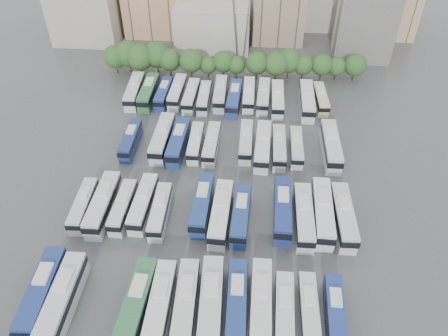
# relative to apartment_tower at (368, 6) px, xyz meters

# --- Properties ---
(ground) EXTENTS (220.00, 220.00, 0.00)m
(ground) POSITION_rel_apartment_tower_xyz_m (-34.00, -58.00, -13.00)
(ground) COLOR #424447
(ground) RESTS_ON ground
(tree_line) EXTENTS (64.85, 8.09, 8.37)m
(tree_line) POSITION_rel_apartment_tower_xyz_m (-37.47, -15.87, -8.54)
(tree_line) COLOR black
(tree_line) RESTS_ON ground
(city_buildings) EXTENTS (102.00, 35.00, 20.00)m
(city_buildings) POSITION_rel_apartment_tower_xyz_m (-41.46, 13.86, -5.13)
(city_buildings) COLOR #9E998E
(city_buildings) RESTS_ON ground
(apartment_tower) EXTENTS (14.00, 14.00, 26.00)m
(apartment_tower) POSITION_rel_apartment_tower_xyz_m (0.00, 0.00, 0.00)
(apartment_tower) COLOR silver
(apartment_tower) RESTS_ON ground
(bus_r0_s0) EXTENTS (3.52, 13.64, 4.24)m
(bus_r0_s0) POSITION_rel_apartment_tower_xyz_m (-55.48, -81.88, -10.92)
(bus_r0_s0) COLOR navy
(bus_r0_s0) RESTS_ON ground
(bus_r0_s1) EXTENTS (3.04, 13.49, 4.22)m
(bus_r0_s1) POSITION_rel_apartment_tower_xyz_m (-52.37, -82.63, -10.93)
(bus_r0_s1) COLOR silver
(bus_r0_s1) RESTS_ON ground
(bus_r0_s4) EXTENTS (3.52, 13.32, 4.14)m
(bus_r0_s4) POSITION_rel_apartment_tower_xyz_m (-42.19, -82.61, -10.97)
(bus_r0_s4) COLOR #2F6F44
(bus_r0_s4) RESTS_ON ground
(bus_r0_s5) EXTENTS (2.84, 12.70, 3.98)m
(bus_r0_s5) POSITION_rel_apartment_tower_xyz_m (-39.07, -82.48, -11.05)
(bus_r0_s5) COLOR silver
(bus_r0_s5) RESTS_ON ground
(bus_r0_s6) EXTENTS (3.14, 12.67, 3.95)m
(bus_r0_s6) POSITION_rel_apartment_tower_xyz_m (-35.69, -81.95, -11.06)
(bus_r0_s6) COLOR silver
(bus_r0_s6) RESTS_ON ground
(bus_r0_s7) EXTENTS (3.47, 13.68, 4.26)m
(bus_r0_s7) POSITION_rel_apartment_tower_xyz_m (-32.30, -81.87, -10.91)
(bus_r0_s7) COLOR silver
(bus_r0_s7) RESTS_ON ground
(bus_r0_s8) EXTENTS (2.86, 12.20, 3.81)m
(bus_r0_s8) POSITION_rel_apartment_tower_xyz_m (-28.88, -81.13, -11.13)
(bus_r0_s8) COLOR navy
(bus_r0_s8) RESTS_ON ground
(bus_r0_s9) EXTENTS (2.92, 12.93, 4.05)m
(bus_r0_s9) POSITION_rel_apartment_tower_xyz_m (-25.64, -81.33, -11.01)
(bus_r0_s9) COLOR silver
(bus_r0_s9) RESTS_ON ground
(bus_r0_s10) EXTENTS (2.82, 11.48, 3.58)m
(bus_r0_s10) POSITION_rel_apartment_tower_xyz_m (-22.54, -82.30, -11.24)
(bus_r0_s10) COLOR silver
(bus_r0_s10) RESTS_ON ground
(bus_r0_s11) EXTENTS (2.39, 10.87, 3.41)m
(bus_r0_s11) POSITION_rel_apartment_tower_xyz_m (-19.27, -81.73, -11.33)
(bus_r0_s11) COLOR silver
(bus_r0_s11) RESTS_ON ground
(bus_r0_s12) EXTENTS (2.83, 10.97, 3.41)m
(bus_r0_s12) POSITION_rel_apartment_tower_xyz_m (-15.84, -81.71, -11.32)
(bus_r0_s12) COLOR navy
(bus_r0_s12) RESTS_ON ground
(bus_r1_s0) EXTENTS (2.79, 11.15, 3.48)m
(bus_r1_s0) POSITION_rel_apartment_tower_xyz_m (-55.46, -64.74, -11.29)
(bus_r1_s0) COLOR silver
(bus_r1_s0) RESTS_ON ground
(bus_r1_s1) EXTENTS (2.98, 13.24, 4.15)m
(bus_r1_s1) POSITION_rel_apartment_tower_xyz_m (-52.14, -64.49, -10.96)
(bus_r1_s1) COLOR silver
(bus_r1_s1) RESTS_ON ground
(bus_r1_s2) EXTENTS (2.62, 11.06, 3.46)m
(bus_r1_s2) POSITION_rel_apartment_tower_xyz_m (-48.79, -64.56, -11.30)
(bus_r1_s2) COLOR silver
(bus_r1_s2) RESTS_ON ground
(bus_r1_s3) EXTENTS (3.04, 12.18, 3.80)m
(bus_r1_s3) POSITION_rel_apartment_tower_xyz_m (-45.53, -63.63, -11.14)
(bus_r1_s3) COLOR silver
(bus_r1_s3) RESTS_ON ground
(bus_r1_s4) EXTENTS (2.57, 11.21, 3.51)m
(bus_r1_s4) POSITION_rel_apartment_tower_xyz_m (-42.43, -65.09, -11.28)
(bus_r1_s4) COLOR silver
(bus_r1_s4) RESTS_ON ground
(bus_r1_s6) EXTENTS (2.98, 12.71, 3.97)m
(bus_r1_s6) POSITION_rel_apartment_tower_xyz_m (-35.69, -63.12, -11.05)
(bus_r1_s6) COLOR navy
(bus_r1_s6) RESTS_ON ground
(bus_r1_s7) EXTENTS (3.35, 13.21, 4.11)m
(bus_r1_s7) POSITION_rel_apartment_tower_xyz_m (-32.34, -65.08, -10.98)
(bus_r1_s7) COLOR silver
(bus_r1_s7) RESTS_ON ground
(bus_r1_s8) EXTENTS (3.09, 12.22, 3.81)m
(bus_r1_s8) POSITION_rel_apartment_tower_xyz_m (-29.11, -64.99, -11.13)
(bus_r1_s8) COLOR navy
(bus_r1_s8) RESTS_ON ground
(bus_r1_s10) EXTENTS (3.17, 13.07, 4.08)m
(bus_r1_s10) POSITION_rel_apartment_tower_xyz_m (-22.32, -63.38, -11.00)
(bus_r1_s10) COLOR navy
(bus_r1_s10) RESTS_ON ground
(bus_r1_s11) EXTENTS (2.82, 12.88, 4.04)m
(bus_r1_s11) POSITION_rel_apartment_tower_xyz_m (-18.93, -64.75, -11.02)
(bus_r1_s11) COLOR silver
(bus_r1_s11) RESTS_ON ground
(bus_r1_s12) EXTENTS (3.35, 13.68, 4.27)m
(bus_r1_s12) POSITION_rel_apartment_tower_xyz_m (-15.81, -63.68, -10.90)
(bus_r1_s12) COLOR silver
(bus_r1_s12) RESTS_ON ground
(bus_r1_s13) EXTENTS (3.05, 13.07, 4.09)m
(bus_r1_s13) POSITION_rel_apartment_tower_xyz_m (-12.51, -64.22, -10.99)
(bus_r1_s13) COLOR silver
(bus_r1_s13) RESTS_ON ground
(bus_r2_s1) EXTENTS (2.49, 11.18, 3.50)m
(bus_r2_s1) POSITION_rel_apartment_tower_xyz_m (-51.99, -46.19, -11.28)
(bus_r2_s1) COLOR navy
(bus_r2_s1) RESTS_ON ground
(bus_r2_s3) EXTENTS (3.20, 13.47, 4.21)m
(bus_r2_s3) POSITION_rel_apartment_tower_xyz_m (-45.68, -45.37, -10.93)
(bus_r2_s3) COLOR silver
(bus_r2_s3) RESTS_ON ground
(bus_r2_s4) EXTENTS (3.28, 12.96, 4.04)m
(bus_r2_s4) POSITION_rel_apartment_tower_xyz_m (-42.30, -46.37, -11.02)
(bus_r2_s4) COLOR navy
(bus_r2_s4) RESTS_ON ground
(bus_r2_s5) EXTENTS (2.44, 10.90, 3.42)m
(bus_r2_s5) POSITION_rel_apartment_tower_xyz_m (-38.97, -45.96, -11.32)
(bus_r2_s5) COLOR white
(bus_r2_s5) RESTS_ON ground
(bus_r2_s6) EXTENTS (2.81, 11.54, 3.60)m
(bus_r2_s6) POSITION_rel_apartment_tower_xyz_m (-35.75, -46.15, -11.23)
(bus_r2_s6) COLOR silver
(bus_r2_s6) RESTS_ON ground
(bus_r2_s8) EXTENTS (2.54, 11.52, 3.61)m
(bus_r2_s8) POSITION_rel_apartment_tower_xyz_m (-29.05, -44.88, -11.23)
(bus_r2_s8) COLOR silver
(bus_r2_s8) RESTS_ON ground
(bus_r2_s9) EXTENTS (3.39, 13.26, 4.13)m
(bus_r2_s9) POSITION_rel_apartment_tower_xyz_m (-25.74, -46.47, -10.97)
(bus_r2_s9) COLOR silver
(bus_r2_s9) RESTS_ON ground
(bus_r2_s10) EXTENTS (2.60, 11.71, 3.67)m
(bus_r2_s10) POSITION_rel_apartment_tower_xyz_m (-22.57, -46.31, -11.20)
(bus_r2_s10) COLOR silver
(bus_r2_s10) RESTS_ON ground
(bus_r2_s11) EXTENTS (2.43, 10.80, 3.38)m
(bus_r2_s11) POSITION_rel_apartment_tower_xyz_m (-19.17, -45.87, -11.34)
(bus_r2_s11) COLOR silver
(bus_r2_s11) RESTS_ON ground
(bus_r2_s13) EXTENTS (3.01, 13.63, 4.27)m
(bus_r2_s13) POSITION_rel_apartment_tower_xyz_m (-12.49, -45.50, -10.90)
(bus_r2_s13) COLOR silver
(bus_r2_s13) RESTS_ON ground
(bus_r3_s0) EXTENTS (3.39, 12.98, 4.04)m
(bus_r3_s0) POSITION_rel_apartment_tower_xyz_m (-55.52, -27.75, -11.02)
(bus_r3_s0) COLOR silver
(bus_r3_s0) RESTS_ON ground
(bus_r3_s1) EXTENTS (2.85, 12.94, 4.06)m
(bus_r3_s1) POSITION_rel_apartment_tower_xyz_m (-52.13, -27.98, -11.01)
(bus_r3_s1) COLOR #2E6C3C
(bus_r3_s1) RESTS_ON ground
(bus_r3_s2) EXTENTS (2.71, 11.35, 3.55)m
(bus_r3_s2) POSITION_rel_apartment_tower_xyz_m (-48.65, -27.96, -11.26)
(bus_r3_s2) COLOR navy
(bus_r3_s2) RESTS_ON ground
(bus_r3_s3) EXTENTS (2.96, 12.17, 3.80)m
(bus_r3_s3) POSITION_rel_apartment_tower_xyz_m (-45.61, -27.15, -11.14)
(bus_r3_s3) COLOR silver
(bus_r3_s3) RESTS_ON ground
(bus_r3_s4) EXTENTS (2.89, 11.70, 3.65)m
(bus_r3_s4) POSITION_rel_apartment_tower_xyz_m (-42.21, -28.57, -11.21)
(bus_r3_s4) COLOR silver
(bus_r3_s4) RESTS_ON ground
(bus_r3_s5) EXTENTS (2.48, 11.06, 3.46)m
(bus_r3_s5) POSITION_rel_apartment_tower_xyz_m (-39.15, -28.99, -11.30)
(bus_r3_s5) COLOR silver
(bus_r3_s5) RESTS_ON ground
(bus_r3_s6) EXTENTS (2.85, 12.26, 3.83)m
(bus_r3_s6) POSITION_rel_apartment_tower_xyz_m (-35.65, -27.12, -11.12)
(bus_r3_s6) COLOR silver
(bus_r3_s6) RESTS_ON ground
(bus_r3_s7) EXTENTS (3.21, 12.51, 3.89)m
(bus_r3_s7) POSITION_rel_apartment_tower_xyz_m (-32.30, -28.92, -11.09)
(bus_r3_s7) COLOR navy
(bus_r3_s7) RESTS_ON ground
(bus_r3_s8) EXTENTS (2.59, 11.79, 3.70)m
(bus_r3_s8) POSITION_rel_apartment_tower_xyz_m (-29.09, -27.02, -11.18)
(bus_r3_s8) COLOR white
(bus_r3_s8) RESTS_ON ground
(bus_r3_s9) EXTENTS (3.11, 12.17, 3.79)m
(bus_r3_s9) POSITION_rel_apartment_tower_xyz_m (-25.73, -27.43, -11.14)
(bus_r3_s9) COLOR silver
(bus_r3_s9) RESTS_ON ground
(bus_r3_s10) EXTENTS (2.77, 12.48, 3.91)m
(bus_r3_s10) POSITION_rel_apartment_tower_xyz_m (-22.57, -28.62, -11.08)
(bus_r3_s10) COLOR white
(bus_r3_s10) RESTS_ON ground
(bus_r3_s12) EXTENTS (3.12, 13.45, 4.21)m
(bus_r3_s12) POSITION_rel_apartment_tower_xyz_m (-16.00, -28.94, -10.94)
(bus_r3_s12) COLOR silver
(bus_r3_s12) RESTS_ON ground
(bus_r3_s13) EXTENTS (2.96, 11.19, 3.48)m
(bus_r3_s13) POSITION_rel_apartment_tower_xyz_m (-12.76, -27.42, -11.29)
(bus_r3_s13) COLOR beige
(bus_r3_s13) RESTS_ON ground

